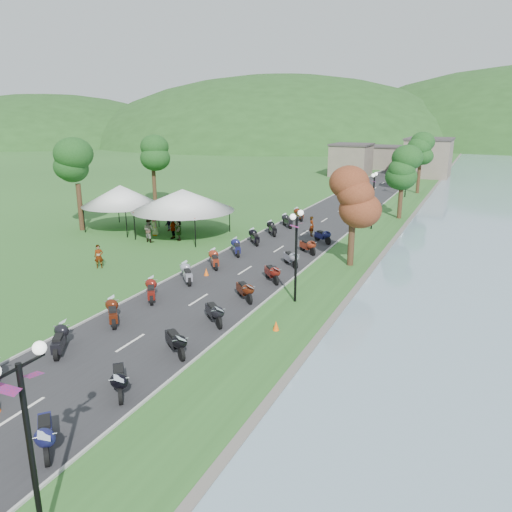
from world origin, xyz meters
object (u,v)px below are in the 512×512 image
at_px(pedestrian_a, 100,268).
at_px(pedestrian_b, 150,242).
at_px(streetlamp_near, 31,454).
at_px(vendor_tent_main, 183,213).
at_px(pedestrian_c, 169,231).

xyz_separation_m(pedestrian_a, pedestrian_b, (-1.26, 7.34, 0.00)).
relative_size(streetlamp_near, vendor_tent_main, 0.86).
distance_m(streetlamp_near, pedestrian_c, 33.83).
distance_m(pedestrian_a, pedestrian_b, 7.45).
distance_m(vendor_tent_main, pedestrian_a, 10.50).
bearing_deg(pedestrian_b, pedestrian_a, 112.10).
xyz_separation_m(streetlamp_near, vendor_tent_main, (-14.06, 28.51, -0.50)).
bearing_deg(pedestrian_c, streetlamp_near, 19.11).
relative_size(vendor_tent_main, pedestrian_a, 3.59).
xyz_separation_m(pedestrian_a, pedestrian_c, (-2.12, 11.33, 0.00)).
height_order(pedestrian_a, pedestrian_c, pedestrian_a).
distance_m(streetlamp_near, pedestrian_b, 29.97).
bearing_deg(streetlamp_near, pedestrian_b, 121.23).
bearing_deg(pedestrian_b, vendor_tent_main, -103.26).
height_order(pedestrian_b, pedestrian_c, pedestrian_b).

